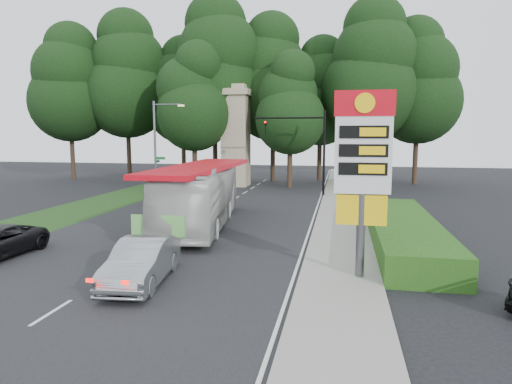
% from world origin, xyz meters
% --- Properties ---
extents(ground, '(120.00, 120.00, 0.00)m').
position_xyz_m(ground, '(0.00, 0.00, 0.00)').
color(ground, black).
rests_on(ground, ground).
extents(road_surface, '(14.00, 80.00, 0.02)m').
position_xyz_m(road_surface, '(0.00, 12.00, 0.01)').
color(road_surface, black).
rests_on(road_surface, ground).
extents(sidewalk_right, '(3.00, 80.00, 0.12)m').
position_xyz_m(sidewalk_right, '(8.50, 12.00, 0.06)').
color(sidewalk_right, gray).
rests_on(sidewalk_right, ground).
extents(grass_verge_left, '(5.00, 50.00, 0.02)m').
position_xyz_m(grass_verge_left, '(-9.50, 18.00, 0.01)').
color(grass_verge_left, '#193814').
rests_on(grass_verge_left, ground).
extents(hedge, '(3.00, 14.00, 1.20)m').
position_xyz_m(hedge, '(11.50, 8.00, 0.60)').
color(hedge, '#214512').
rests_on(hedge, ground).
extents(gas_station_pylon, '(2.10, 0.45, 6.85)m').
position_xyz_m(gas_station_pylon, '(9.20, 1.99, 4.45)').
color(gas_station_pylon, '#59595E').
rests_on(gas_station_pylon, ground).
extents(traffic_signal_mast, '(6.10, 0.35, 7.20)m').
position_xyz_m(traffic_signal_mast, '(5.68, 24.00, 4.67)').
color(traffic_signal_mast, black).
rests_on(traffic_signal_mast, ground).
extents(streetlight_signs, '(2.75, 0.98, 8.00)m').
position_xyz_m(streetlight_signs, '(-6.99, 22.01, 4.44)').
color(streetlight_signs, '#59595E').
rests_on(streetlight_signs, ground).
extents(monument, '(3.00, 3.00, 10.05)m').
position_xyz_m(monument, '(-2.00, 30.00, 5.10)').
color(monument, tan).
rests_on(monument, ground).
extents(tree_far_west, '(8.96, 8.96, 17.60)m').
position_xyz_m(tree_far_west, '(-22.00, 33.00, 10.68)').
color(tree_far_west, '#2D2116').
rests_on(tree_far_west, ground).
extents(tree_west_mid, '(9.80, 9.80, 19.25)m').
position_xyz_m(tree_west_mid, '(-16.00, 35.00, 11.69)').
color(tree_west_mid, '#2D2116').
rests_on(tree_west_mid, ground).
extents(tree_west_near, '(8.40, 8.40, 16.50)m').
position_xyz_m(tree_west_near, '(-10.00, 37.00, 10.02)').
color(tree_west_near, '#2D2116').
rests_on(tree_west_near, ground).
extents(tree_center_left, '(10.08, 10.08, 19.80)m').
position_xyz_m(tree_center_left, '(-5.00, 33.00, 12.02)').
color(tree_center_left, '#2D2116').
rests_on(tree_center_left, ground).
extents(tree_center_right, '(9.24, 9.24, 18.15)m').
position_xyz_m(tree_center_right, '(1.00, 35.00, 11.02)').
color(tree_center_right, '#2D2116').
rests_on(tree_center_right, ground).
extents(tree_east_near, '(8.12, 8.12, 15.95)m').
position_xyz_m(tree_east_near, '(6.00, 37.00, 9.68)').
color(tree_east_near, '#2D2116').
rests_on(tree_east_near, ground).
extents(tree_east_mid, '(9.52, 9.52, 18.70)m').
position_xyz_m(tree_east_mid, '(11.00, 33.00, 11.35)').
color(tree_east_mid, '#2D2116').
rests_on(tree_east_mid, ground).
extents(tree_far_east, '(8.68, 8.68, 17.05)m').
position_xyz_m(tree_far_east, '(16.00, 35.00, 10.35)').
color(tree_far_east, '#2D2116').
rests_on(tree_far_east, ground).
extents(tree_monument_left, '(7.28, 7.28, 14.30)m').
position_xyz_m(tree_monument_left, '(-6.00, 29.00, 8.68)').
color(tree_monument_left, '#2D2116').
rests_on(tree_monument_left, ground).
extents(tree_monument_right, '(6.72, 6.72, 13.20)m').
position_xyz_m(tree_monument_right, '(3.50, 29.50, 8.01)').
color(tree_monument_right, '#2D2116').
rests_on(tree_monument_right, ground).
extents(transit_bus, '(4.63, 12.93, 3.52)m').
position_xyz_m(transit_bus, '(0.50, 10.19, 1.76)').
color(transit_bus, silver).
rests_on(transit_bus, ground).
extents(sedan_silver, '(2.19, 4.96, 1.58)m').
position_xyz_m(sedan_silver, '(1.50, 0.07, 0.79)').
color(sedan_silver, '#9D9FA4').
rests_on(sedan_silver, ground).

